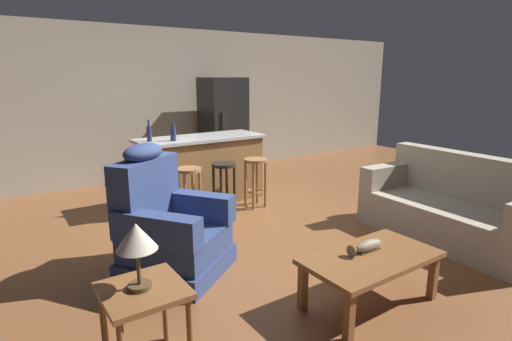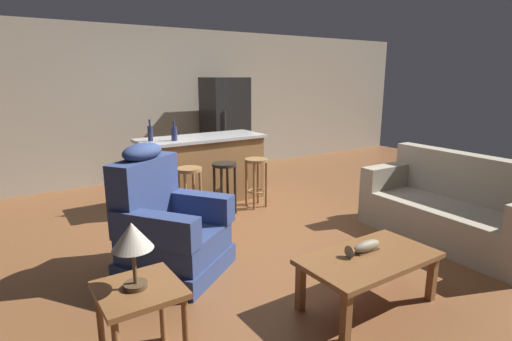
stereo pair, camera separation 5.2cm
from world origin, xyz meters
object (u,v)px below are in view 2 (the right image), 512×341
couch (454,210)px  kitchen_island (203,169)px  bar_stool_left (189,184)px  bottle_short_amber (174,133)px  coffee_table (369,262)px  recliner_near_lamp (167,228)px  bottle_tall_green (150,133)px  table_lamp (132,239)px  fish_figurine (364,247)px  bar_stool_right (256,174)px  refrigerator (225,127)px  end_table (140,302)px  bar_stool_middle (225,179)px

couch → kitchen_island: size_ratio=1.08×
bar_stool_left → bottle_short_amber: bottle_short_amber is taller
coffee_table → recliner_near_lamp: bearing=127.6°
recliner_near_lamp → bottle_tall_green: bearing=129.1°
table_lamp → fish_figurine: bearing=-7.0°
kitchen_island → bar_stool_left: size_ratio=2.65×
couch → bottle_short_amber: size_ratio=7.52×
bar_stool_right → refrigerator: refrigerator is taller
coffee_table → table_lamp: 1.83m
coffee_table → end_table: end_table is taller
bottle_short_amber → recliner_near_lamp: bearing=-115.2°
bar_stool_left → bottle_short_amber: (0.04, 0.51, 0.58)m
couch → bar_stool_middle: 2.75m
fish_figurine → table_lamp: 1.80m
bar_stool_right → bottle_tall_green: size_ratio=2.39×
table_lamp → kitchen_island: table_lamp is taller
recliner_near_lamp → bar_stool_middle: bearing=97.0°
fish_figurine → bar_stool_right: size_ratio=0.50×
bar_stool_left → refrigerator: size_ratio=0.39×
recliner_near_lamp → refrigerator: (2.27, 2.95, 0.46)m
kitchen_island → bottle_short_amber: bottle_short_amber is taller
table_lamp → kitchen_island: 3.46m
coffee_table → bottle_short_amber: bottle_short_amber is taller
couch → bottle_tall_green: size_ratio=6.80×
couch → refrigerator: bearing=-78.5°
kitchen_island → coffee_table: bearing=-92.2°
kitchen_island → bar_stool_right: size_ratio=2.65×
coffee_table → refrigerator: 4.57m
bar_stool_left → bar_stool_middle: bearing=0.0°
bottle_short_amber → refrigerator: bearing=41.2°
coffee_table → end_table: size_ratio=1.96×
coffee_table → bottle_short_amber: 3.16m
recliner_near_lamp → kitchen_island: bearing=109.8°
bottle_tall_green → recliner_near_lamp: bearing=-105.5°
coffee_table → fish_figurine: (0.01, 0.07, 0.10)m
coffee_table → table_lamp: size_ratio=2.68×
fish_figurine → table_lamp: size_ratio=0.83×
bottle_tall_green → bottle_short_amber: (0.28, -0.13, -0.01)m
couch → table_lamp: (-3.54, -0.09, 0.53)m
kitchen_island → bar_stool_right: (0.51, -0.63, -0.01)m
couch → bottle_tall_green: (-2.42, 2.82, 0.72)m
table_lamp → bar_stool_left: bearing=58.9°
fish_figurine → bottle_tall_green: (-0.62, 3.12, 0.60)m
bar_stool_left → bar_stool_right: bearing=0.0°
bar_stool_left → kitchen_island: bearing=52.1°
end_table → bar_stool_right: bar_stool_right is taller
couch → bar_stool_left: couch is taller
bottle_short_amber → coffee_table: bearing=-83.8°
bar_stool_middle → end_table: bearing=-129.1°
recliner_near_lamp → bar_stool_left: recliner_near_lamp is taller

